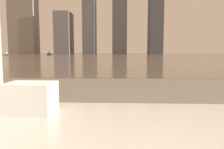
{
  "coord_description": "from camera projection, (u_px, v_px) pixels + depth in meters",
  "views": [
    {
      "loc": [
        0.21,
        -0.32,
        0.88
      ],
      "look_at": [
        0.1,
        2.12,
        0.64
      ],
      "focal_mm": 35.0,
      "sensor_mm": 36.0,
      "label": 1
    }
  ],
  "objects": [
    {
      "name": "skyline_tower_1",
      "position": [
        64.0,
        33.0,
        117.91
      ],
      "size": [
        8.07,
        12.5,
        22.13
      ],
      "color": "slate",
      "rests_on": "ground_plane"
    },
    {
      "name": "harbor_boat_2",
      "position": [
        7.0,
        54.0,
        58.9
      ],
      "size": [
        1.88,
        2.74,
        0.97
      ],
      "color": "#335647",
      "rests_on": "harbor_water"
    },
    {
      "name": "harbor_water",
      "position": [
        121.0,
        55.0,
        62.04
      ],
      "size": [
        180.0,
        110.0,
        0.01
      ],
      "color": "gray",
      "rests_on": "ground_plane"
    },
    {
      "name": "skyline_tower_2",
      "position": [
        89.0,
        8.0,
        115.97
      ],
      "size": [
        6.39,
        10.31,
        48.65
      ],
      "color": "slate",
      "rests_on": "ground_plane"
    },
    {
      "name": "skyline_tower_4",
      "position": [
        155.0,
        23.0,
        115.28
      ],
      "size": [
        6.61,
        13.04,
        32.7
      ],
      "color": "#4C515B",
      "rests_on": "ground_plane"
    },
    {
      "name": "skyline_tower_0",
      "position": [
        23.0,
        17.0,
        117.97
      ],
      "size": [
        13.99,
        8.87,
        39.71
      ],
      "color": "gray",
      "rests_on": "ground_plane"
    },
    {
      "name": "harbor_boat_0",
      "position": [
        50.0,
        54.0,
        73.58
      ],
      "size": [
        1.58,
        3.7,
        1.35
      ],
      "color": "#2D2D33",
      "rests_on": "harbor_water"
    },
    {
      "name": "towel_stack",
      "position": [
        30.0,
        97.0,
        1.17
      ],
      "size": [
        0.25,
        0.19,
        0.16
      ],
      "color": "white",
      "rests_on": "bathtub"
    }
  ]
}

